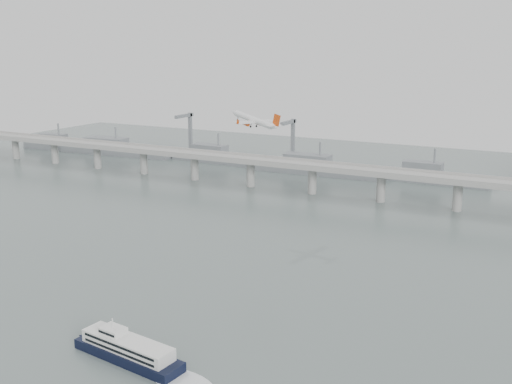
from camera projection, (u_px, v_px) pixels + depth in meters
The scene contains 5 objects.
ground at pixel (194, 306), 243.57m from camera, with size 900.00×900.00×0.00m, color slate.
bridge at pixel (351, 173), 412.31m from camera, with size 800.00×22.00×23.90m.
distant_fleet at pixel (211, 156), 540.21m from camera, with size 453.00×60.90×40.00m.
ferry at pixel (128, 350), 201.22m from camera, with size 70.40×18.20×13.29m.
airliner at pixel (255, 120), 331.51m from camera, with size 35.61×32.68×10.19m.
Camera 1 is at (126.55, -188.47, 102.96)m, focal length 42.00 mm.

